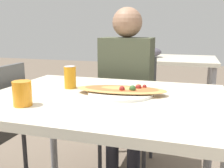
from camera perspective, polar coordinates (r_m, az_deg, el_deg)
The scene contains 7 objects.
dining_table at distance 1.32m, azimuth -1.67°, elevation -5.78°, with size 1.18×0.90×0.76m.
chair_far_seated at distance 2.11m, azimuth 3.81°, elevation -4.42°, with size 0.40×0.40×0.87m.
person_seated at distance 1.95m, azimuth 3.13°, elevation 1.35°, with size 0.37×0.26×1.24m.
pizza_main at distance 1.34m, azimuth 2.06°, elevation -1.46°, with size 0.48×0.34×0.06m.
soda_can at distance 1.48m, azimuth -9.11°, elevation 1.47°, with size 0.07×0.07×0.12m.
drink_glass at distance 1.20m, azimuth -18.95°, elevation -1.96°, with size 0.08×0.08×0.11m.
background_table at distance 3.11m, azimuth 11.01°, elevation 4.63°, with size 1.10×0.80×0.88m.
Camera 1 is at (0.41, -1.19, 1.09)m, focal length 42.00 mm.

